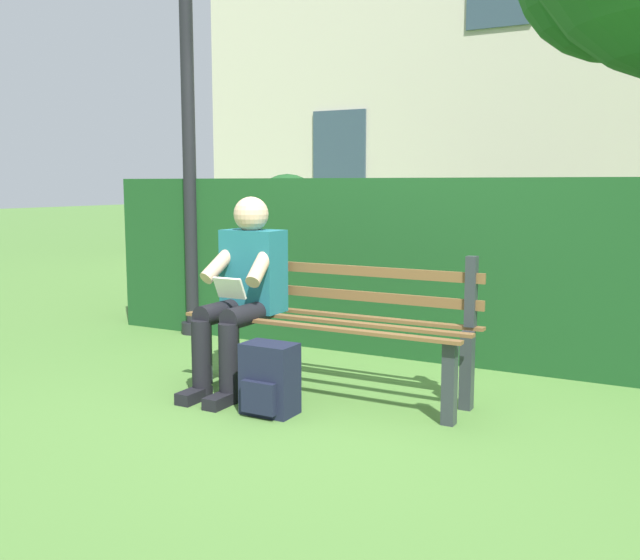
{
  "coord_description": "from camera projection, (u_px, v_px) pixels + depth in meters",
  "views": [
    {
      "loc": [
        -2.01,
        3.77,
        1.29
      ],
      "look_at": [
        0.0,
        0.1,
        0.73
      ],
      "focal_mm": 40.56,
      "sensor_mm": 36.0,
      "label": 1
    }
  ],
  "objects": [
    {
      "name": "person_seated",
      "position": [
        243.0,
        287.0,
        4.49
      ],
      "size": [
        0.44,
        0.73,
        1.2
      ],
      "color": "#1E6672",
      "rests_on": "ground"
    },
    {
      "name": "building_facade",
      "position": [
        526.0,
        58.0,
        11.23
      ],
      "size": [
        9.71,
        3.23,
        6.43
      ],
      "color": "beige",
      "rests_on": "ground"
    },
    {
      "name": "lamp_post",
      "position": [
        187.0,
        68.0,
        5.94
      ],
      "size": [
        0.29,
        0.29,
        3.68
      ],
      "color": "black",
      "rests_on": "ground"
    },
    {
      "name": "hedge_backdrop",
      "position": [
        448.0,
        261.0,
        5.46
      ],
      "size": [
        5.74,
        0.84,
        1.47
      ],
      "color": "#19471E",
      "rests_on": "ground"
    },
    {
      "name": "ground",
      "position": [
        328.0,
        396.0,
        4.41
      ],
      "size": [
        60.0,
        60.0,
        0.0
      ],
      "primitive_type": "plane",
      "color": "#517F38"
    },
    {
      "name": "park_bench",
      "position": [
        333.0,
        323.0,
        4.4
      ],
      "size": [
        1.8,
        0.46,
        0.88
      ],
      "color": "#2D3338",
      "rests_on": "ground"
    },
    {
      "name": "backpack",
      "position": [
        269.0,
        379.0,
        4.04
      ],
      "size": [
        0.3,
        0.27,
        0.4
      ],
      "color": "#191E33",
      "rests_on": "ground"
    }
  ]
}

